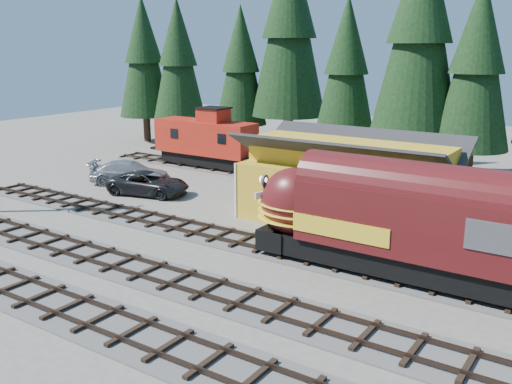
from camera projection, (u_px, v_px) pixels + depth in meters
The scene contains 10 objects.
ground at pixel (247, 279), 25.73m from camera, with size 120.00×120.00×0.00m, color #6B665B.
track_siding at pixel (500, 300), 23.55m from camera, with size 68.00×3.20×0.33m.
track_main_south at pixel (462, 365), 18.72m from camera, with size 68.00×3.20×0.33m.
track_spur at pixel (272, 176), 45.58m from camera, with size 32.00×3.20×0.33m.
depot at pixel (348, 173), 33.44m from camera, with size 12.80×7.00×5.30m.
conifer_backdrop at pixel (491, 54), 41.04m from camera, with size 80.52×24.70×17.57m.
locomotive at pixel (398, 226), 25.39m from camera, with size 15.14×3.01×4.12m.
caboose at pixel (206, 140), 48.60m from camera, with size 9.24×2.68×4.80m.
pickup_truck_a at pixel (148, 183), 40.13m from camera, with size 2.68×5.81×1.62m, color black.
pickup_truck_b at pixel (130, 173), 43.14m from camera, with size 2.46×6.06×1.76m, color #96999D.
Camera 1 is at (13.66, -19.64, 10.28)m, focal length 40.00 mm.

